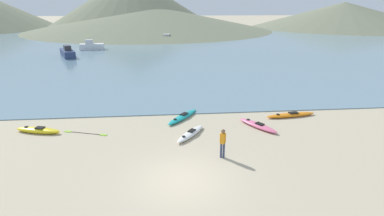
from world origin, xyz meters
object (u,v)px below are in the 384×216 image
kayak_on_sand_0 (291,115)px  moored_boat_1 (168,38)px  kayak_on_sand_1 (38,130)px  kayak_on_sand_3 (183,117)px  kayak_on_sand_4 (191,134)px  person_near_foreground (223,141)px  kayak_on_sand_2 (258,125)px  moored_boat_2 (92,46)px  loose_paddle (85,133)px  moored_boat_0 (68,53)px

kayak_on_sand_0 → moored_boat_1: 46.42m
kayak_on_sand_1 → kayak_on_sand_3: (8.84, 1.53, -0.03)m
kayak_on_sand_4 → person_near_foreground: bearing=-64.0°
kayak_on_sand_2 → kayak_on_sand_3: size_ratio=0.91×
moored_boat_1 → kayak_on_sand_3: bearing=-89.9°
moored_boat_2 → loose_paddle: size_ratio=1.49×
kayak_on_sand_3 → kayak_on_sand_4: kayak_on_sand_4 is taller
kayak_on_sand_4 → moored_boat_2: moored_boat_2 is taller
moored_boat_1 → kayak_on_sand_2: bearing=-84.4°
kayak_on_sand_3 → moored_boat_0: 30.54m
kayak_on_sand_1 → person_near_foreground: 11.26m
kayak_on_sand_2 → person_near_foreground: bearing=-129.3°
loose_paddle → kayak_on_sand_4: bearing=-8.3°
kayak_on_sand_0 → person_near_foreground: (-5.80, -5.27, 0.76)m
kayak_on_sand_1 → kayak_on_sand_2: size_ratio=1.04×
kayak_on_sand_0 → kayak_on_sand_2: (-2.84, -1.65, 0.01)m
kayak_on_sand_3 → person_near_foreground: bearing=-73.9°
moored_boat_0 → moored_boat_2: bearing=74.9°
kayak_on_sand_1 → kayak_on_sand_2: (13.42, -0.47, -0.02)m
kayak_on_sand_3 → moored_boat_0: size_ratio=0.57×
kayak_on_sand_4 → loose_paddle: size_ratio=0.98×
kayak_on_sand_3 → moored_boat_1: size_ratio=0.65×
kayak_on_sand_1 → kayak_on_sand_2: 13.43m
kayak_on_sand_2 → person_near_foreground: size_ratio=1.83×
kayak_on_sand_0 → kayak_on_sand_2: size_ratio=1.29×
moored_boat_0 → loose_paddle: (9.16, -28.46, -0.64)m
moored_boat_2 → loose_paddle: bearing=-78.5°
moored_boat_0 → moored_boat_1: (15.09, 18.93, -0.11)m
moored_boat_2 → loose_paddle: 36.29m
kayak_on_sand_4 → person_near_foreground: size_ratio=1.72×
kayak_on_sand_3 → moored_boat_0: bearing=119.7°
kayak_on_sand_4 → moored_boat_0: bearing=117.7°
kayak_on_sand_2 → moored_boat_1: size_ratio=0.59×
kayak_on_sand_2 → kayak_on_sand_3: 5.01m
moored_boat_1 → loose_paddle: size_ratio=1.77×
kayak_on_sand_1 → moored_boat_0: size_ratio=0.54×
moored_boat_2 → loose_paddle: moored_boat_2 is taller
kayak_on_sand_2 → moored_boat_0: 34.68m
kayak_on_sand_3 → person_near_foreground: size_ratio=2.01×
moored_boat_0 → person_near_foreground: bearing=-62.5°
kayak_on_sand_4 → moored_boat_2: bearing=110.3°
kayak_on_sand_2 → kayak_on_sand_3: (-4.59, 2.01, -0.01)m
moored_boat_1 → kayak_on_sand_1: bearing=-100.6°
kayak_on_sand_1 → moored_boat_0: bearing=102.7°
moored_boat_1 → person_near_foreground: bearing=-88.1°
moored_boat_1 → kayak_on_sand_4: bearing=-89.6°
kayak_on_sand_2 → moored_boat_0: moored_boat_0 is taller
loose_paddle → kayak_on_sand_3: bearing=18.0°
kayak_on_sand_0 → kayak_on_sand_4: kayak_on_sand_4 is taller
kayak_on_sand_1 → person_near_foreground: bearing=-21.4°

